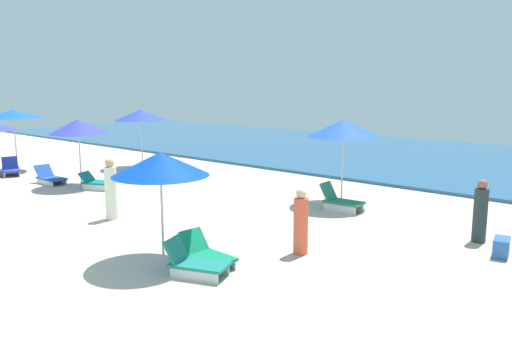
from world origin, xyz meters
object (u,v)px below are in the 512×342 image
at_px(umbrella_4, 141,115).
at_px(beachgoer_2, 301,223).
at_px(umbrella_5, 160,164).
at_px(umbrella_3, 78,126).
at_px(lounge_chair_3_0, 50,177).
at_px(lounge_chair_0_0, 340,201).
at_px(cooler_box_0, 501,247).
at_px(umbrella_1, 13,114).
at_px(lounge_chair_5_0, 195,263).
at_px(umbrella_0, 343,128).
at_px(beachgoer_1, 111,191).
at_px(lounge_chair_5_1, 206,254).
at_px(lounge_chair_3_1, 97,182).
at_px(lounge_chair_1_0, 11,169).
at_px(beachgoer_0, 480,213).

height_order(umbrella_4, beachgoer_2, umbrella_4).
xyz_separation_m(umbrella_5, beachgoer_2, (1.99, 2.28, -1.40)).
relative_size(umbrella_3, lounge_chair_3_0, 1.80).
bearing_deg(lounge_chair_0_0, umbrella_5, 170.33).
height_order(lounge_chair_0_0, cooler_box_0, lounge_chair_0_0).
height_order(umbrella_1, lounge_chair_5_0, umbrella_1).
bearing_deg(umbrella_3, cooler_box_0, 7.40).
bearing_deg(beachgoer_2, umbrella_0, 82.50).
xyz_separation_m(umbrella_0, umbrella_4, (-10.51, 0.17, -0.02)).
bearing_deg(lounge_chair_5_0, umbrella_5, 61.38).
bearing_deg(beachgoer_1, lounge_chair_3_0, 177.09).
distance_m(lounge_chair_0_0, beachgoer_1, 6.66).
bearing_deg(umbrella_0, lounge_chair_5_0, -81.94).
height_order(lounge_chair_5_0, cooler_box_0, lounge_chair_5_0).
relative_size(lounge_chair_5_1, beachgoer_2, 0.86).
distance_m(umbrella_3, umbrella_4, 4.35).
distance_m(umbrella_1, lounge_chair_3_1, 6.53).
xyz_separation_m(umbrella_0, umbrella_1, (-14.00, -3.89, 0.08)).
distance_m(lounge_chair_3_0, cooler_box_0, 15.59).
height_order(umbrella_1, umbrella_3, umbrella_1).
bearing_deg(umbrella_0, lounge_chair_1_0, -160.88).
xyz_separation_m(umbrella_0, beachgoer_0, (4.58, -1.24, -1.67)).
xyz_separation_m(lounge_chair_3_1, cooler_box_0, (13.16, 1.80, -0.04)).
distance_m(lounge_chair_3_0, lounge_chair_5_0, 11.47).
distance_m(beachgoer_1, beachgoer_2, 5.84).
xyz_separation_m(lounge_chair_3_1, beachgoer_2, (9.70, -0.94, 0.45)).
bearing_deg(lounge_chair_0_0, lounge_chair_1_0, 101.30).
bearing_deg(lounge_chair_0_0, beachgoer_2, -164.78).
bearing_deg(umbrella_3, lounge_chair_5_0, -18.68).
height_order(umbrella_0, umbrella_5, umbrella_0).
relative_size(lounge_chair_3_0, beachgoer_2, 0.92).
distance_m(lounge_chair_0_0, lounge_chair_3_0, 11.16).
relative_size(lounge_chair_3_0, lounge_chair_5_1, 1.07).
bearing_deg(lounge_chair_3_1, beachgoer_0, -102.93).
xyz_separation_m(umbrella_3, umbrella_5, (8.70, -3.18, -0.11)).
relative_size(lounge_chair_3_1, beachgoer_2, 0.92).
bearing_deg(lounge_chair_3_0, lounge_chair_5_0, -105.19).
relative_size(lounge_chair_5_0, beachgoer_2, 0.92).
xyz_separation_m(lounge_chair_3_1, lounge_chair_5_0, (8.88, -3.37, 0.01)).
xyz_separation_m(lounge_chair_0_0, lounge_chair_1_0, (-13.60, -3.74, -0.04)).
xyz_separation_m(umbrella_1, cooler_box_0, (19.29, 1.88, -2.26)).
relative_size(lounge_chair_5_1, cooler_box_0, 2.18).
bearing_deg(lounge_chair_3_0, beachgoer_0, -79.03).
height_order(umbrella_1, umbrella_5, umbrella_1).
bearing_deg(lounge_chair_0_0, cooler_box_0, -107.97).
xyz_separation_m(lounge_chair_0_0, lounge_chair_5_1, (0.31, -5.82, -0.06)).
distance_m(lounge_chair_0_0, umbrella_5, 6.50).
bearing_deg(umbrella_3, lounge_chair_3_0, -156.10).
bearing_deg(umbrella_4, lounge_chair_0_0, -5.15).
height_order(lounge_chair_1_0, lounge_chair_3_0, lounge_chair_1_0).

